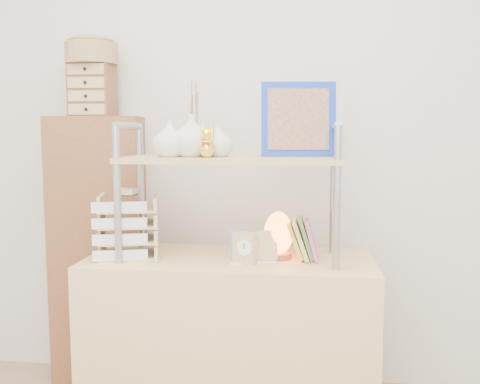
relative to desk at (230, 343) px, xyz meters
The scene contains 9 objects.
desk is the anchor object (origin of this frame).
cabinet 0.87m from the desk, 152.99° to the left, with size 0.45×0.24×1.35m, color brown.
hutch 0.82m from the desk, 164.57° to the left, with size 0.90×0.34×0.73m.
letter_tray 0.65m from the desk, behind, with size 0.29×0.28×0.29m.
salt_lamp 0.52m from the desk, ahead, with size 0.13×0.12×0.20m.
desk_clock 0.46m from the desk, 53.51° to the right, with size 0.10×0.07×0.13m.
postcard_stand 0.43m from the desk, 33.18° to the right, with size 0.20×0.11×0.14m.
drawer_chest 1.36m from the desk, 154.39° to the left, with size 0.20×0.16×0.25m.
woven_basket 1.51m from the desk, 154.25° to the left, with size 0.25×0.25×0.10m, color olive.
Camera 1 is at (0.32, -0.97, 1.28)m, focal length 40.00 mm.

